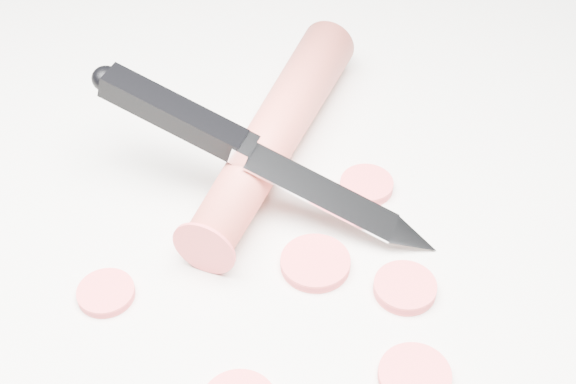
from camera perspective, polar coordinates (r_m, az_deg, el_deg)
ground at (r=0.47m, az=-3.58°, el=-3.60°), size 2.40×2.40×0.00m
carrot at (r=0.51m, az=-0.92°, el=4.27°), size 0.19×0.16×0.03m
carrot_slice_0 at (r=0.45m, az=-12.82°, el=-7.01°), size 0.03×0.03×0.01m
carrot_slice_2 at (r=0.46m, az=1.96°, el=-5.07°), size 0.04×0.04×0.01m
carrot_slice_3 at (r=0.50m, az=5.61°, el=0.49°), size 0.03×0.03×0.01m
carrot_slice_4 at (r=0.42m, az=9.00°, el=-12.76°), size 0.04×0.04×0.01m
carrot_slice_5 at (r=0.45m, az=8.32°, el=-6.75°), size 0.03×0.03×0.01m
kitchen_knife at (r=0.47m, az=-1.73°, el=2.61°), size 0.16×0.19×0.08m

